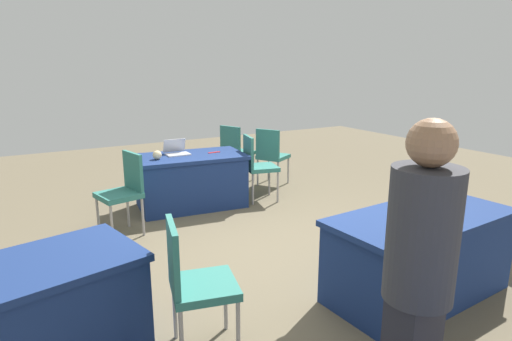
{
  "coord_description": "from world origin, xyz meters",
  "views": [
    {
      "loc": [
        2.19,
        3.58,
        1.98
      ],
      "look_at": [
        0.02,
        -0.19,
        0.9
      ],
      "focal_mm": 30.29,
      "sensor_mm": 36.0,
      "label": 1
    }
  ],
  "objects": [
    {
      "name": "table_foreground",
      "position": [
        0.06,
        -1.97,
        0.37
      ],
      "size": [
        1.58,
        0.99,
        0.74
      ],
      "rotation": [
        0.0,
        0.0,
        -0.11
      ],
      "color": "navy",
      "rests_on": "ground"
    },
    {
      "name": "chair_by_pillar",
      "position": [
        1.23,
        1.06,
        0.56
      ],
      "size": [
        0.53,
        0.53,
        0.97
      ],
      "rotation": [
        0.0,
        0.0,
        1.34
      ],
      "color": "#9E9993",
      "rests_on": "ground"
    },
    {
      "name": "scissors_red",
      "position": [
        -0.3,
        -1.95,
        0.75
      ],
      "size": [
        0.18,
        0.04,
        0.01
      ],
      "primitive_type": "cube",
      "rotation": [
        0.0,
        0.0,
        0.03
      ],
      "color": "red",
      "rests_on": "table_foreground"
    },
    {
      "name": "chair_tucked_right",
      "position": [
        -0.88,
        -1.74,
        0.56
      ],
      "size": [
        0.53,
        0.53,
        0.97
      ],
      "rotation": [
        0.0,
        0.0,
        1.35
      ],
      "color": "#9E9993",
      "rests_on": "ground"
    },
    {
      "name": "chair_aisle",
      "position": [
        -1.5,
        -2.33,
        0.55
      ],
      "size": [
        0.6,
        0.6,
        0.96
      ],
      "rotation": [
        0.0,
        0.0,
        2.1
      ],
      "color": "#9E9993",
      "rests_on": "ground"
    },
    {
      "name": "yarn_ball",
      "position": [
        0.54,
        -1.92,
        0.8
      ],
      "size": [
        0.12,
        0.12,
        0.12
      ],
      "primitive_type": "sphere",
      "color": "beige",
      "rests_on": "table_foreground"
    },
    {
      "name": "chair_tucked_left",
      "position": [
        1.12,
        -1.39,
        0.56
      ],
      "size": [
        0.52,
        0.52,
        0.97
      ],
      "rotation": [
        0.0,
        0.0,
        -1.35
      ],
      "color": "#9E9993",
      "rests_on": "ground"
    },
    {
      "name": "laptop_silver",
      "position": [
        0.2,
        -2.11,
        0.78
      ],
      "size": [
        0.32,
        0.3,
        0.21
      ],
      "rotation": [
        0.0,
        0.0,
        -0.02
      ],
      "color": "silver",
      "rests_on": "table_foreground"
    },
    {
      "name": "table_back_left",
      "position": [
        -0.74,
        1.31,
        0.37
      ],
      "size": [
        1.73,
        0.91,
        0.74
      ],
      "rotation": [
        0.0,
        0.0,
        0.06
      ],
      "color": "navy",
      "rests_on": "ground"
    },
    {
      "name": "person_presenter",
      "position": [
        0.53,
        2.3,
        0.98
      ],
      "size": [
        0.38,
        0.38,
        1.74
      ],
      "rotation": [
        0.0,
        0.0,
        3.26
      ],
      "color": "#26262D",
      "rests_on": "ground"
    },
    {
      "name": "ground_plane",
      "position": [
        0.0,
        0.0,
        0.0
      ],
      "size": [
        14.4,
        14.4,
        0.0
      ],
      "primitive_type": "plane",
      "color": "brown"
    },
    {
      "name": "table_mid_left",
      "position": [
        2.24,
        0.71,
        0.37
      ],
      "size": [
        1.57,
        1.07,
        0.74
      ],
      "rotation": [
        0.0,
        0.0,
        0.22
      ],
      "color": "navy",
      "rests_on": "ground"
    },
    {
      "name": "chair_near_front",
      "position": [
        -1.09,
        -2.84,
        0.56
      ],
      "size": [
        0.58,
        0.58,
        0.97
      ],
      "rotation": [
        0.0,
        0.0,
        1.97
      ],
      "color": "#9E9993",
      "rests_on": "ground"
    }
  ]
}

